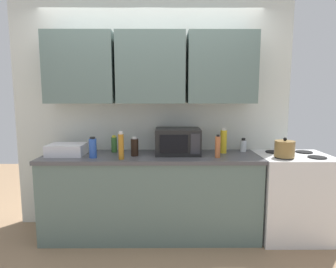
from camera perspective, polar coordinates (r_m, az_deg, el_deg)
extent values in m
cube|color=silver|center=(3.32, -3.20, 3.72)|extent=(3.18, 0.06, 2.60)
cube|color=slate|center=(3.27, -17.18, 12.53)|extent=(0.73, 0.33, 0.75)
cube|color=slate|center=(3.15, -3.45, 13.07)|extent=(0.73, 0.33, 0.75)
cube|color=slate|center=(3.20, 10.64, 12.87)|extent=(0.73, 0.33, 0.75)
cube|color=slate|center=(3.18, -3.39, -12.54)|extent=(2.28, 0.60, 0.86)
cube|color=#4C4C51|center=(3.06, -3.46, -4.59)|extent=(2.31, 0.63, 0.04)
cube|color=silver|center=(3.44, 23.73, -11.28)|extent=(0.76, 0.64, 0.90)
cylinder|color=black|center=(3.13, 22.36, -4.39)|extent=(0.18, 0.18, 0.01)
cylinder|color=black|center=(3.27, 27.88, -4.19)|extent=(0.18, 0.18, 0.01)
cylinder|color=black|center=(3.38, 20.55, -3.42)|extent=(0.18, 0.18, 0.01)
cylinder|color=black|center=(3.52, 25.74, -3.29)|extent=(0.18, 0.18, 0.01)
cylinder|color=olive|center=(3.11, 22.45, -2.79)|extent=(0.20, 0.20, 0.16)
sphere|color=black|center=(3.10, 22.54, -0.96)|extent=(0.04, 0.04, 0.04)
cube|color=black|center=(3.08, 1.97, -1.45)|extent=(0.48, 0.36, 0.28)
cube|color=black|center=(2.90, 1.17, -2.04)|extent=(0.29, 0.01, 0.18)
cube|color=#2D2D33|center=(2.91, 5.52, -2.02)|extent=(0.10, 0.01, 0.21)
cube|color=silver|center=(3.22, -19.70, -2.96)|extent=(0.38, 0.30, 0.12)
cylinder|color=black|center=(3.00, -6.74, -2.70)|extent=(0.08, 0.08, 0.18)
cylinder|color=silver|center=(2.99, -6.77, -0.79)|extent=(0.05, 0.05, 0.02)
cylinder|color=#AD701E|center=(2.85, -9.44, -2.57)|extent=(0.05, 0.05, 0.25)
cylinder|color=silver|center=(2.83, -9.50, 0.25)|extent=(0.04, 0.04, 0.03)
cylinder|color=silver|center=(3.32, 14.94, -2.36)|extent=(0.07, 0.07, 0.13)
cylinder|color=black|center=(3.31, 14.99, -1.02)|extent=(0.04, 0.04, 0.03)
cylinder|color=#2D56B7|center=(2.99, -14.92, -2.80)|extent=(0.08, 0.08, 0.20)
cylinder|color=black|center=(2.97, -14.99, -0.75)|extent=(0.05, 0.05, 0.02)
cylinder|color=#386B2D|center=(3.24, -10.81, -2.14)|extent=(0.06, 0.06, 0.17)
cylinder|color=yellow|center=(3.23, -10.85, -0.48)|extent=(0.04, 0.04, 0.02)
cylinder|color=#BC6638|center=(2.94, 10.00, -2.62)|extent=(0.05, 0.05, 0.22)
cylinder|color=black|center=(2.92, 10.06, -0.32)|extent=(0.03, 0.03, 0.02)
cylinder|color=gold|center=(3.18, 11.13, -1.53)|extent=(0.07, 0.07, 0.25)
cylinder|color=silver|center=(3.16, 11.20, 0.96)|extent=(0.05, 0.05, 0.02)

